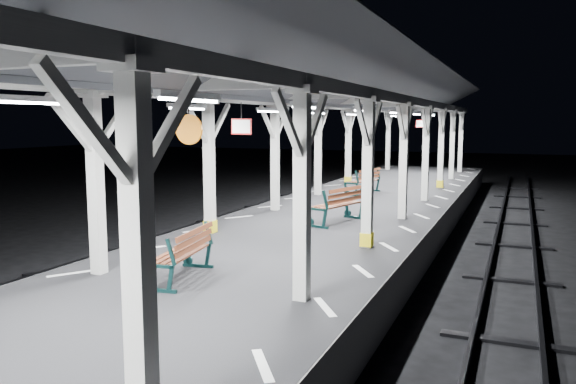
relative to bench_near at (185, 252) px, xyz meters
The scene contains 10 objects.
ground 2.30m from the bench_near, 79.27° to the left, with size 120.00×120.00×0.00m, color black.
platform 2.01m from the bench_near, 79.27° to the left, with size 6.00×50.00×1.00m, color black.
hazard_stripes_left 2.78m from the bench_near, 140.98° to the left, with size 1.00×48.00×0.01m, color silver.
hazard_stripes_right 3.30m from the bench_near, 31.79° to the left, with size 1.00×48.00×0.01m, color silver.
track_left 5.18m from the bench_near, 159.79° to the left, with size 2.20×60.00×0.16m.
track_right 5.77m from the bench_near, 17.91° to the left, with size 2.20×60.00×0.16m.
canopy 3.53m from the bench_near, 79.13° to the left, with size 5.40×49.00×4.65m.
bench_near is the anchor object (origin of this frame).
bench_mid 6.37m from the bench_near, 81.88° to the left, with size 1.19×2.01×1.02m.
bench_far 12.81m from the bench_near, 90.58° to the left, with size 1.06×1.89×0.97m.
Camera 1 is at (5.08, -9.96, 3.79)m, focal length 35.00 mm.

